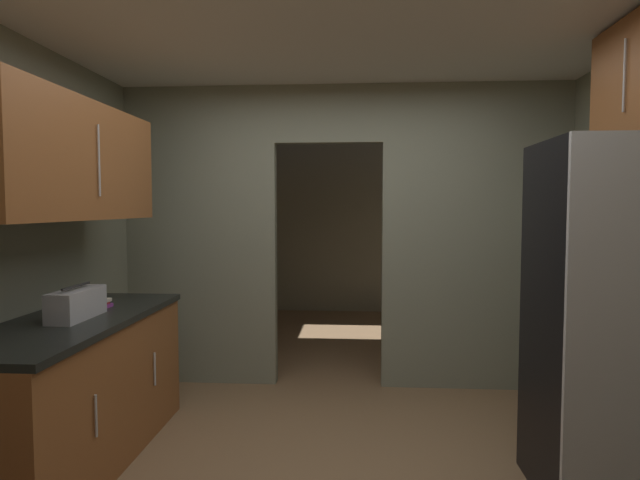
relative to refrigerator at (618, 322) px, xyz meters
The scene contains 8 objects.
kitchen_overhead_slab 2.27m from the refrigerator, 161.86° to the left, with size 4.15×7.51×0.06m, color silver.
kitchen_partition 2.28m from the refrigerator, 130.23° to the left, with size 3.75×0.12×2.56m.
adjoining_room_shell 4.24m from the refrigerator, 110.47° to the left, with size 3.75×3.35×2.56m.
refrigerator is the anchor object (origin of this frame).
lower_cabinet_run 3.06m from the refrigerator, behind, with size 0.67×1.81×0.88m.
upper_cabinet_counterside 3.14m from the refrigerator, behind, with size 0.36×1.63×0.68m.
boombox 3.00m from the refrigerator, behind, with size 0.17×0.43×0.20m.
book_stack 3.05m from the refrigerator, behind, with size 0.13×0.15×0.06m.
Camera 1 is at (0.12, -2.80, 1.53)m, focal length 29.93 mm.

